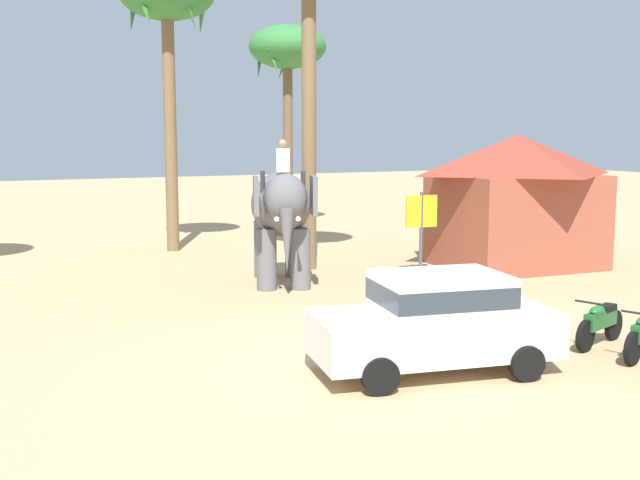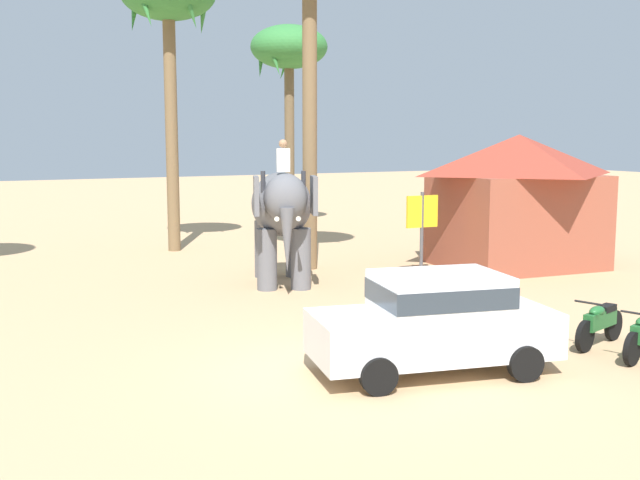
# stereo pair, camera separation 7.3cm
# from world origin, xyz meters

# --- Properties ---
(ground_plane) EXTENTS (120.00, 120.00, 0.00)m
(ground_plane) POSITION_xyz_m (0.00, 0.00, 0.00)
(ground_plane) COLOR tan
(car_sedan_foreground) EXTENTS (4.34, 2.42, 1.70)m
(car_sedan_foreground) POSITION_xyz_m (1.30, -0.86, 0.93)
(car_sedan_foreground) COLOR white
(car_sedan_foreground) RESTS_ON ground
(elephant_with_mahout) EXTENTS (2.63, 4.01, 3.88)m
(elephant_with_mahout) POSITION_xyz_m (2.01, 7.42, 1.99)
(elephant_with_mahout) COLOR slate
(elephant_with_mahout) RESTS_ON ground
(motorcycle_mid_row) EXTENTS (1.73, 0.78, 0.94)m
(motorcycle_mid_row) POSITION_xyz_m (5.07, -0.85, 0.46)
(motorcycle_mid_row) COLOR black
(motorcycle_mid_row) RESTS_ON ground
(palm_tree_behind_elephant) EXTENTS (3.20, 3.20, 9.56)m
(palm_tree_behind_elephant) POSITION_xyz_m (1.03, 14.68, 8.32)
(palm_tree_behind_elephant) COLOR brown
(palm_tree_behind_elephant) RESTS_ON ground
(palm_tree_near_hut) EXTENTS (3.20, 3.20, 8.49)m
(palm_tree_near_hut) POSITION_xyz_m (7.16, 18.72, 7.33)
(palm_tree_near_hut) COLOR brown
(palm_tree_near_hut) RESTS_ON ground
(roadside_hut) EXTENTS (5.27, 4.53, 4.00)m
(roadside_hut) POSITION_xyz_m (9.55, 6.99, 2.12)
(roadside_hut) COLOR #994C38
(roadside_hut) RESTS_ON ground
(signboard_yellow) EXTENTS (1.00, 0.10, 2.40)m
(signboard_yellow) POSITION_xyz_m (6.05, 6.84, 1.69)
(signboard_yellow) COLOR #4C4C51
(signboard_yellow) RESTS_ON ground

